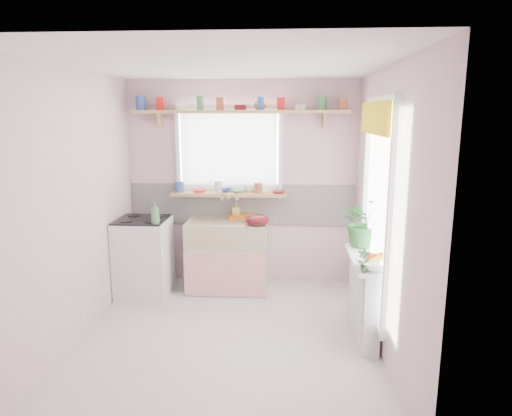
{
  "coord_description": "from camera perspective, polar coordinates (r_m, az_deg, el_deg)",
  "views": [
    {
      "loc": [
        0.54,
        -3.94,
        2.1
      ],
      "look_at": [
        0.24,
        0.55,
        1.17
      ],
      "focal_mm": 32.0,
      "sensor_mm": 36.0,
      "label": 1
    }
  ],
  "objects": [
    {
      "name": "cooker",
      "position": [
        5.5,
        -13.83,
        -5.96
      ],
      "size": [
        0.58,
        0.58,
        0.93
      ],
      "color": "white",
      "rests_on": "ground"
    },
    {
      "name": "jade_plant",
      "position": [
        4.73,
        13.3,
        -1.69
      ],
      "size": [
        0.56,
        0.52,
        0.51
      ],
      "primitive_type": "imported",
      "rotation": [
        0.0,
        0.0,
        0.32
      ],
      "color": "#2A692B",
      "rests_on": "radiator_ledge"
    },
    {
      "name": "shelf_vase",
      "position": [
        5.48,
        0.45,
        12.99
      ],
      "size": [
        0.17,
        0.17,
        0.16
      ],
      "primitive_type": "imported",
      "rotation": [
        0.0,
        0.0,
        0.1
      ],
      "color": "#A85633",
      "rests_on": "pine_shelf"
    },
    {
      "name": "shelf_crockery",
      "position": [
        5.44,
        -1.97,
        12.73
      ],
      "size": [
        2.47,
        0.11,
        0.12
      ],
      "color": "#3359A5",
      "rests_on": "pine_shelf"
    },
    {
      "name": "herb_pot",
      "position": [
        3.99,
        13.34,
        -6.42
      ],
      "size": [
        0.12,
        0.1,
        0.21
      ],
      "primitive_type": "imported",
      "rotation": [
        0.0,
        0.0,
        -0.21
      ],
      "color": "#336428",
      "rests_on": "radiator_ledge"
    },
    {
      "name": "dish_tray",
      "position": [
        5.6,
        -1.56,
        -0.98
      ],
      "size": [
        0.39,
        0.31,
        0.04
      ],
      "primitive_type": "cube",
      "rotation": [
        0.0,
        0.0,
        0.13
      ],
      "color": "orange",
      "rests_on": "sink_unit"
    },
    {
      "name": "soap_bottle_sink",
      "position": [
        5.59,
        -2.49,
        -0.21
      ],
      "size": [
        0.09,
        0.09,
        0.19
      ],
      "primitive_type": "imported",
      "rotation": [
        0.0,
        0.0,
        -0.1
      ],
      "color": "#D6D15F",
      "rests_on": "sink_unit"
    },
    {
      "name": "pine_shelf",
      "position": [
        5.43,
        -1.96,
        11.94
      ],
      "size": [
        2.52,
        0.24,
        0.04
      ],
      "primitive_type": "cube",
      "color": "tan",
      "rests_on": "room"
    },
    {
      "name": "sill_cup",
      "position": [
        5.57,
        -0.91,
        2.46
      ],
      "size": [
        0.13,
        0.13,
        0.09
      ],
      "primitive_type": "imported",
      "rotation": [
        0.0,
        0.0,
        -0.22
      ],
      "color": "silver",
      "rests_on": "windowsill"
    },
    {
      "name": "sill_bowl",
      "position": [
        5.6,
        -4.11,
        2.38
      ],
      "size": [
        0.27,
        0.27,
        0.06
      ],
      "primitive_type": "imported",
      "rotation": [
        0.0,
        0.0,
        -0.42
      ],
      "color": "#374CB3",
      "rests_on": "windowsill"
    },
    {
      "name": "sill_crockery",
      "position": [
        5.54,
        -3.94,
        2.5
      ],
      "size": [
        1.35,
        0.11,
        0.12
      ],
      "color": "#3359A5",
      "rests_on": "windowsill"
    },
    {
      "name": "fruit_bowl",
      "position": [
        4.12,
        14.72,
        -6.8
      ],
      "size": [
        0.4,
        0.4,
        0.08
      ],
      "primitive_type": "imported",
      "rotation": [
        0.0,
        0.0,
        0.19
      ],
      "color": "silver",
      "rests_on": "radiator_ledge"
    },
    {
      "name": "fruit",
      "position": [
        4.11,
        14.84,
        -5.94
      ],
      "size": [
        0.2,
        0.14,
        0.1
      ],
      "color": "#D95112",
      "rests_on": "fruit_bowl"
    },
    {
      "name": "cooker_bottle",
      "position": [
        5.09,
        -12.52,
        -0.56
      ],
      "size": [
        0.13,
        0.13,
        0.25
      ],
      "primitive_type": "imported",
      "rotation": [
        0.0,
        0.0,
        -0.36
      ],
      "color": "#468C4D",
      "rests_on": "cooker"
    },
    {
      "name": "sink_unit",
      "position": [
        5.53,
        -3.58,
        -5.83
      ],
      "size": [
        0.95,
        0.65,
        1.11
      ],
      "color": "white",
      "rests_on": "ground"
    },
    {
      "name": "radiator_ledge",
      "position": [
        4.54,
        13.34,
        -10.64
      ],
      "size": [
        0.22,
        0.95,
        0.78
      ],
      "color": "white",
      "rests_on": "ground"
    },
    {
      "name": "colander",
      "position": [
        5.18,
        0.2,
        -1.5
      ],
      "size": [
        0.32,
        0.32,
        0.13
      ],
      "primitive_type": "ellipsoid",
      "rotation": [
        0.0,
        0.0,
        0.16
      ],
      "color": "#560E14",
      "rests_on": "sink_unit"
    },
    {
      "name": "room",
      "position": [
        4.85,
        5.16,
        3.04
      ],
      "size": [
        3.2,
        3.2,
        3.2
      ],
      "color": "silver",
      "rests_on": "ground"
    },
    {
      "name": "windowsill",
      "position": [
        5.55,
        -3.43,
        1.74
      ],
      "size": [
        1.4,
        0.22,
        0.04
      ],
      "primitive_type": "cube",
      "color": "tan",
      "rests_on": "room"
    }
  ]
}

